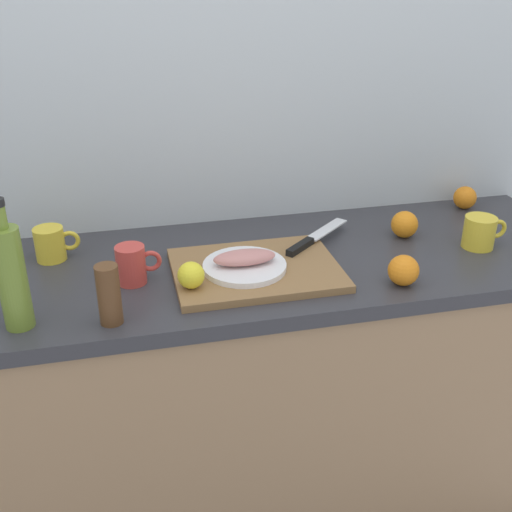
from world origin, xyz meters
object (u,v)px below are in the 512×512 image
Objects in this scene: white_plate at (245,266)px; lemon_0 at (191,275)px; chef_knife at (310,240)px; fish_fillet at (244,257)px; cutting_board at (256,270)px; coffee_mug_0 at (480,232)px; coffee_mug_2 at (132,265)px; orange_0 at (405,224)px; coffee_mug_1 at (51,244)px; olive_oil_bottle at (12,276)px; pepper_mill at (109,295)px.

lemon_0 is at bearing -155.86° from white_plate.
fish_fillet is at bearing 167.66° from chef_knife.
coffee_mug_0 reaches higher than cutting_board.
cutting_board is at bearing -178.70° from coffee_mug_0.
coffee_mug_2 is 1.46× the size of orange_0.
orange_0 is at bearing -4.58° from coffee_mug_1.
coffee_mug_2 is at bearing 173.72° from white_plate.
cutting_board is 0.05m from fish_fillet.
olive_oil_bottle is at bearing -167.52° from cutting_board.
olive_oil_bottle is (-0.39, -0.05, 0.07)m from lemon_0.
lemon_0 reaches higher than cutting_board.
coffee_mug_2 is at bearing 173.72° from fish_fillet.
pepper_mill is at bearing -170.39° from coffee_mug_0.
white_plate is at bearing 167.66° from chef_knife.
coffee_mug_1 is 0.28m from coffee_mug_2.
olive_oil_bottle is 3.87× the size of orange_0.
coffee_mug_0 is 1.03m from pepper_mill.
coffee_mug_2 is 0.79m from orange_0.
olive_oil_bottle is 2.53× the size of coffee_mug_1.
white_plate is at bearing -23.82° from coffee_mug_1.
coffee_mug_2 reaches higher than cutting_board.
coffee_mug_1 reaches higher than fish_fillet.
cutting_board is at bearing 12.86° from white_plate.
coffee_mug_2 is (-0.13, 0.10, -0.00)m from lemon_0.
olive_oil_bottle is 2.35× the size of coffee_mug_0.
coffee_mug_0 is 0.90× the size of pepper_mill.
coffee_mug_0 is (0.68, 0.02, 0.02)m from white_plate.
pepper_mill is (0.20, -0.03, -0.05)m from olive_oil_bottle.
olive_oil_bottle reaches higher than coffee_mug_0.
lemon_0 is 0.68m from orange_0.
chef_knife is at bearing 168.84° from coffee_mug_0.
orange_0 is (0.47, 0.13, 0.03)m from cutting_board.
fish_fillet is at bearing -23.82° from coffee_mug_1.
coffee_mug_0 is 0.21m from orange_0.
fish_fillet is 1.35× the size of coffee_mug_1.
lemon_0 is (-0.18, -0.07, 0.04)m from cutting_board.
coffee_mug_0 is at bearing 9.61° from pepper_mill.
olive_oil_bottle is 2.13× the size of pepper_mill.
coffee_mug_2 reaches higher than coffee_mug_0.
fish_fillet is 0.37m from pepper_mill.
chef_knife is at bearing 17.28° from olive_oil_bottle.
lemon_0 reaches higher than white_plate.
olive_oil_bottle is at bearing -149.86° from coffee_mug_2.
lemon_0 is 0.21m from pepper_mill.
olive_oil_bottle is (-0.54, -0.12, 0.10)m from white_plate.
orange_0 is at bearing 14.95° from fish_fillet.
fish_fillet is at bearing -165.05° from orange_0.
lemon_0 is 0.83m from coffee_mug_0.
coffee_mug_1 is 0.39m from pepper_mill.
coffee_mug_1 reaches higher than orange_0.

